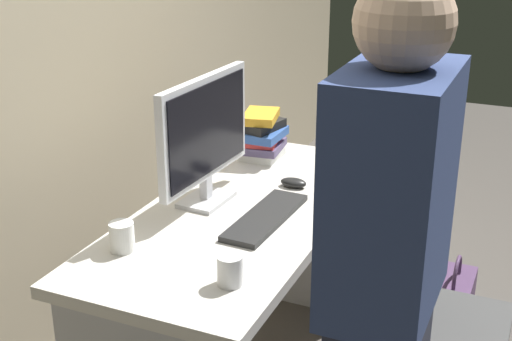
# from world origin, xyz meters

# --- Properties ---
(desk) EXTENTS (1.44, 0.65, 0.76)m
(desk) POSITION_xyz_m (0.00, 0.00, 0.52)
(desk) COLOR beige
(desk) RESTS_ON ground
(office_chair) EXTENTS (0.52, 0.52, 0.94)m
(office_chair) POSITION_xyz_m (-0.04, -0.65, 0.43)
(office_chair) COLOR black
(office_chair) RESTS_ON ground
(person_at_desk) EXTENTS (0.40, 0.24, 1.64)m
(person_at_desk) POSITION_xyz_m (-0.55, -0.63, 0.84)
(person_at_desk) COLOR #262838
(person_at_desk) RESTS_ON ground
(monitor) EXTENTS (0.54, 0.15, 0.46)m
(monitor) POSITION_xyz_m (-0.00, 0.14, 1.01)
(monitor) COLOR silver
(monitor) RESTS_ON desk
(keyboard) EXTENTS (0.43, 0.15, 0.02)m
(keyboard) POSITION_xyz_m (-0.06, -0.11, 0.77)
(keyboard) COLOR #262626
(keyboard) RESTS_ON desk
(mouse) EXTENTS (0.06, 0.10, 0.03)m
(mouse) POSITION_xyz_m (0.25, -0.09, 0.77)
(mouse) COLOR black
(mouse) RESTS_ON desk
(cup_near_keyboard) EXTENTS (0.07, 0.07, 0.09)m
(cup_near_keyboard) POSITION_xyz_m (-0.48, -0.18, 0.80)
(cup_near_keyboard) COLOR silver
(cup_near_keyboard) RESTS_ON desk
(cup_by_monitor) EXTENTS (0.08, 0.08, 0.09)m
(cup_by_monitor) POSITION_xyz_m (-0.43, 0.21, 0.80)
(cup_by_monitor) COLOR white
(cup_by_monitor) RESTS_ON desk
(book_stack) EXTENTS (0.23, 0.19, 0.19)m
(book_stack) POSITION_xyz_m (0.50, 0.14, 0.85)
(book_stack) COLOR white
(book_stack) RESTS_ON desk
(handbag) EXTENTS (0.34, 0.14, 0.38)m
(handbag) POSITION_xyz_m (0.67, -0.67, 0.14)
(handbag) COLOR #4C3356
(handbag) RESTS_ON ground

